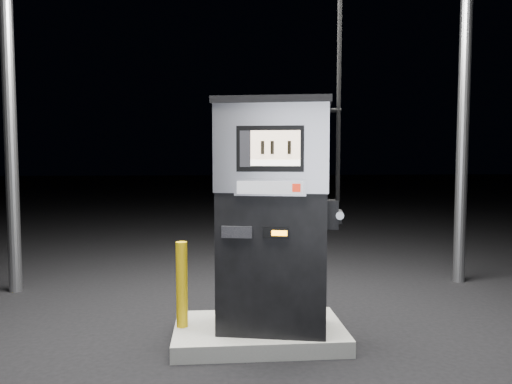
{
  "coord_description": "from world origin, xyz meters",
  "views": [
    {
      "loc": [
        -0.42,
        -4.63,
        1.77
      ],
      "look_at": [
        -0.03,
        0.0,
        1.42
      ],
      "focal_mm": 35.0,
      "sensor_mm": 36.0,
      "label": 1
    }
  ],
  "objects": [
    {
      "name": "ground",
      "position": [
        0.0,
        0.0,
        0.0
      ],
      "size": [
        80.0,
        80.0,
        0.0
      ],
      "primitive_type": "plane",
      "color": "black",
      "rests_on": "ground"
    },
    {
      "name": "pump_island",
      "position": [
        0.0,
        0.0,
        0.07
      ],
      "size": [
        1.6,
        1.0,
        0.15
      ],
      "primitive_type": "cube",
      "color": "slate",
      "rests_on": "ground"
    },
    {
      "name": "fuel_dispenser",
      "position": [
        0.12,
        -0.1,
        1.24
      ],
      "size": [
        1.22,
        0.83,
        4.41
      ],
      "rotation": [
        0.0,
        0.0,
        -0.21
      ],
      "color": "black",
      "rests_on": "pump_island"
    },
    {
      "name": "bollard_left",
      "position": [
        -0.73,
        0.03,
        0.55
      ],
      "size": [
        0.14,
        0.14,
        0.81
      ],
      "primitive_type": "cylinder",
      "rotation": [
        0.0,
        0.0,
        0.41
      ],
      "color": "#E1B40C",
      "rests_on": "pump_island"
    },
    {
      "name": "bollard_right",
      "position": [
        0.56,
        0.09,
        0.55
      ],
      "size": [
        0.13,
        0.13,
        0.8
      ],
      "primitive_type": "cylinder",
      "rotation": [
        0.0,
        0.0,
        -0.27
      ],
      "color": "#E1B40C",
      "rests_on": "pump_island"
    }
  ]
}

